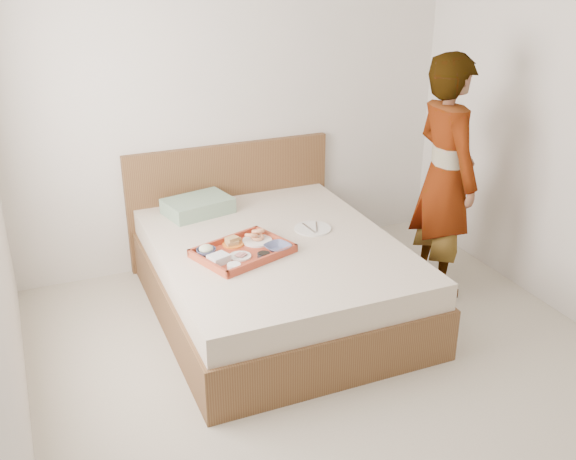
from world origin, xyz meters
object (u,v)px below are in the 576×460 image
Objects in this scene: tray at (243,251)px; person at (445,177)px; dinner_plate at (313,229)px; bed at (276,277)px.

tray is 0.33× the size of person.
dinner_plate is (0.59, 0.19, -0.02)m from tray.
dinner_plate reaches higher than bed.
person reaches higher than dinner_plate.
person is (0.92, -0.23, 0.33)m from dinner_plate.
tray is 2.23× the size of dinner_plate.
bed is 7.67× the size of dinner_plate.
tray is at bearing -162.00° from dinner_plate.
bed is 0.41m from tray.
tray is 0.62m from dinner_plate.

